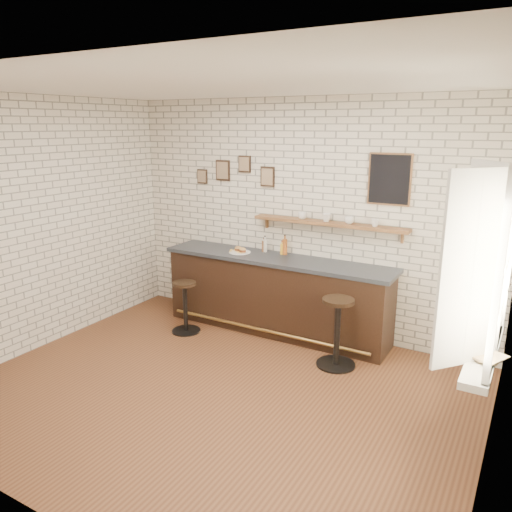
# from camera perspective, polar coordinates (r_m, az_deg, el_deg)

# --- Properties ---
(ground) EXTENTS (5.00, 5.00, 0.00)m
(ground) POSITION_cam_1_polar(r_m,az_deg,el_deg) (5.33, -4.50, -15.20)
(ground) COLOR brown
(ground) RESTS_ON ground
(bar_counter) EXTENTS (3.10, 0.65, 1.01)m
(bar_counter) POSITION_cam_1_polar(r_m,az_deg,el_deg) (6.55, 2.28, -4.41)
(bar_counter) COLOR black
(bar_counter) RESTS_ON ground
(sandwich_plate) EXTENTS (0.28, 0.28, 0.01)m
(sandwich_plate) POSITION_cam_1_polar(r_m,az_deg,el_deg) (6.63, -1.86, 0.44)
(sandwich_plate) COLOR white
(sandwich_plate) RESTS_ON bar_counter
(ciabatta_sandwich) EXTENTS (0.20, 0.14, 0.06)m
(ciabatta_sandwich) POSITION_cam_1_polar(r_m,az_deg,el_deg) (6.62, -1.80, 0.75)
(ciabatta_sandwich) COLOR tan
(ciabatta_sandwich) RESTS_ON sandwich_plate
(potato_chips) EXTENTS (0.26, 0.17, 0.00)m
(potato_chips) POSITION_cam_1_polar(r_m,az_deg,el_deg) (6.64, -2.05, 0.53)
(potato_chips) COLOR #F1CA55
(potato_chips) RESTS_ON sandwich_plate
(bitters_bottle_brown) EXTENTS (0.06, 0.06, 0.20)m
(bitters_bottle_brown) POSITION_cam_1_polar(r_m,az_deg,el_deg) (6.66, 0.92, 1.16)
(bitters_bottle_brown) COLOR brown
(bitters_bottle_brown) RESTS_ON bar_counter
(bitters_bottle_white) EXTENTS (0.06, 0.06, 0.22)m
(bitters_bottle_white) POSITION_cam_1_polar(r_m,az_deg,el_deg) (6.65, 1.03, 1.23)
(bitters_bottle_white) COLOR silver
(bitters_bottle_white) RESTS_ON bar_counter
(bitters_bottle_amber) EXTENTS (0.06, 0.06, 0.27)m
(bitters_bottle_amber) POSITION_cam_1_polar(r_m,az_deg,el_deg) (6.52, 3.31, 1.09)
(bitters_bottle_amber) COLOR #934817
(bitters_bottle_amber) RESTS_ON bar_counter
(condiment_bottle_yellow) EXTENTS (0.06, 0.06, 0.18)m
(condiment_bottle_yellow) POSITION_cam_1_polar(r_m,az_deg,el_deg) (6.54, 3.03, 0.85)
(condiment_bottle_yellow) COLOR yellow
(condiment_bottle_yellow) RESTS_ON bar_counter
(bar_stool_left) EXTENTS (0.38, 0.38, 0.68)m
(bar_stool_left) POSITION_cam_1_polar(r_m,az_deg,el_deg) (6.63, -8.10, -5.60)
(bar_stool_left) COLOR black
(bar_stool_left) RESTS_ON ground
(bar_stool_right) EXTENTS (0.46, 0.46, 0.80)m
(bar_stool_right) POSITION_cam_1_polar(r_m,az_deg,el_deg) (5.72, 9.26, -8.37)
(bar_stool_right) COLOR black
(bar_stool_right) RESTS_ON ground
(wall_shelf) EXTENTS (2.00, 0.18, 0.18)m
(wall_shelf) POSITION_cam_1_polar(r_m,az_deg,el_deg) (6.23, 8.25, 3.70)
(wall_shelf) COLOR brown
(wall_shelf) RESTS_ON ground
(shelf_cup_a) EXTENTS (0.15, 0.15, 0.09)m
(shelf_cup_a) POSITION_cam_1_polar(r_m,az_deg,el_deg) (6.35, 5.34, 4.62)
(shelf_cup_a) COLOR white
(shelf_cup_a) RESTS_ON wall_shelf
(shelf_cup_b) EXTENTS (0.15, 0.15, 0.10)m
(shelf_cup_b) POSITION_cam_1_polar(r_m,az_deg,el_deg) (6.22, 8.05, 4.38)
(shelf_cup_b) COLOR white
(shelf_cup_b) RESTS_ON wall_shelf
(shelf_cup_c) EXTENTS (0.16, 0.16, 0.09)m
(shelf_cup_c) POSITION_cam_1_polar(r_m,az_deg,el_deg) (6.12, 10.62, 4.05)
(shelf_cup_c) COLOR white
(shelf_cup_c) RESTS_ON wall_shelf
(shelf_cup_d) EXTENTS (0.13, 0.13, 0.09)m
(shelf_cup_d) POSITION_cam_1_polar(r_m,az_deg,el_deg) (6.03, 13.45, 3.71)
(shelf_cup_d) COLOR white
(shelf_cup_d) RESTS_ON wall_shelf
(back_wall_decor) EXTENTS (2.96, 0.02, 0.56)m
(back_wall_decor) POSITION_cam_1_polar(r_m,az_deg,el_deg) (6.28, 7.23, 9.07)
(back_wall_decor) COLOR black
(back_wall_decor) RESTS_ON ground
(window_sill) EXTENTS (0.20, 1.35, 0.06)m
(window_sill) POSITION_cam_1_polar(r_m,az_deg,el_deg) (4.45, 24.58, -9.92)
(window_sill) COLOR white
(window_sill) RESTS_ON ground
(casement_window) EXTENTS (0.40, 1.30, 1.56)m
(casement_window) POSITION_cam_1_polar(r_m,az_deg,el_deg) (4.22, 25.09, -0.50)
(casement_window) COLOR white
(casement_window) RESTS_ON ground
(book_lower) EXTENTS (0.20, 0.24, 0.02)m
(book_lower) POSITION_cam_1_polar(r_m,az_deg,el_deg) (4.28, 24.12, -10.29)
(book_lower) COLOR tan
(book_lower) RESTS_ON window_sill
(book_upper) EXTENTS (0.27, 0.30, 0.02)m
(book_upper) POSITION_cam_1_polar(r_m,az_deg,el_deg) (4.27, 24.14, -10.06)
(book_upper) COLOR tan
(book_upper) RESTS_ON book_lower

